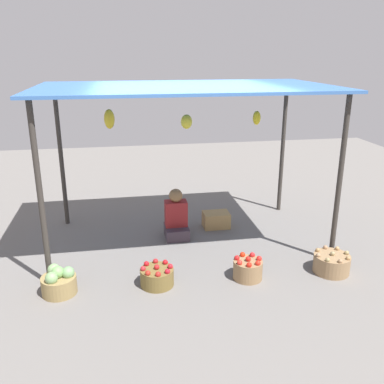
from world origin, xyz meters
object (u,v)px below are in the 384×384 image
vendor_person (176,219)px  basket_red_apples (157,276)px  basket_red_tomatoes (248,269)px  basket_cabbages (59,282)px  basket_potatoes (331,263)px  wooden_crate_near_vendor (216,220)px

vendor_person → basket_red_apples: 1.48m
basket_red_apples → basket_red_tomatoes: bearing=-1.9°
vendor_person → basket_red_tomatoes: bearing=-63.2°
basket_red_apples → basket_red_tomatoes: 1.16m
basket_cabbages → basket_red_apples: basket_cabbages is taller
basket_cabbages → basket_red_tomatoes: 2.34m
vendor_person → basket_potatoes: 2.38m
vendor_person → wooden_crate_near_vendor: size_ratio=1.82×
basket_cabbages → wooden_crate_near_vendor: bearing=35.4°
basket_cabbages → basket_red_apples: size_ratio=1.00×
basket_red_apples → vendor_person: bearing=72.7°
basket_cabbages → basket_red_apples: 1.18m
basket_cabbages → basket_red_apples: (1.18, -0.01, -0.03)m
vendor_person → basket_red_tomatoes: 1.62m
basket_red_tomatoes → basket_potatoes: basket_red_tomatoes is taller
wooden_crate_near_vendor → basket_red_apples: bearing=-124.5°
basket_cabbages → wooden_crate_near_vendor: 2.84m
basket_potatoes → wooden_crate_near_vendor: size_ratio=1.10×
basket_red_apples → wooden_crate_near_vendor: bearing=55.5°
basket_cabbages → basket_red_tomatoes: (2.34, -0.05, -0.02)m
basket_cabbages → basket_red_tomatoes: size_ratio=1.11×
vendor_person → wooden_crate_near_vendor: vendor_person is taller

